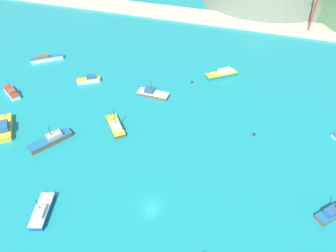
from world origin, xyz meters
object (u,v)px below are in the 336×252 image
at_px(fishing_boat_8, 222,74).
at_px(fishing_boat_5, 5,127).
at_px(fishing_boat_2, 89,80).
at_px(fishing_boat_15, 12,93).
at_px(fishing_boat_9, 46,58).
at_px(fishing_boat_4, 152,93).
at_px(fishing_boat_12, 42,211).
at_px(fishing_boat_7, 116,126).
at_px(buoy_0, 254,134).
at_px(fishing_boat_3, 51,140).
at_px(fishing_boat_10, 334,212).
at_px(buoy_1, 192,82).

bearing_deg(fishing_boat_8, fishing_boat_5, -135.59).
distance_m(fishing_boat_2, fishing_boat_15, 23.02).
relative_size(fishing_boat_5, fishing_boat_9, 1.03).
height_order(fishing_boat_4, fishing_boat_15, fishing_boat_4).
xyz_separation_m(fishing_boat_2, fishing_boat_12, (17.04, -45.85, -0.15)).
height_order(fishing_boat_4, fishing_boat_8, fishing_boat_4).
bearing_deg(fishing_boat_8, fishing_boat_7, -120.08).
bearing_deg(buoy_0, fishing_boat_7, -164.52).
xyz_separation_m(fishing_boat_3, fishing_boat_5, (-13.81, -0.13, 0.23)).
relative_size(fishing_boat_8, fishing_boat_12, 1.19).
height_order(fishing_boat_10, fishing_boat_12, fishing_boat_10).
bearing_deg(fishing_boat_12, buoy_0, 46.37).
bearing_deg(fishing_boat_3, fishing_boat_5, -179.45).
distance_m(fishing_boat_3, fishing_boat_15, 27.76).
height_order(fishing_boat_10, fishing_boat_15, fishing_boat_10).
bearing_deg(fishing_boat_8, fishing_boat_4, -133.69).
distance_m(fishing_boat_5, fishing_boat_8, 65.82).
relative_size(fishing_boat_12, buoy_1, 10.63).
bearing_deg(buoy_1, fishing_boat_4, -129.74).
relative_size(fishing_boat_7, buoy_0, 10.57).
relative_size(fishing_boat_2, fishing_boat_4, 0.75).
relative_size(fishing_boat_4, fishing_boat_5, 0.95).
bearing_deg(fishing_boat_12, fishing_boat_9, 126.15).
bearing_deg(fishing_boat_3, fishing_boat_8, 54.12).
xyz_separation_m(fishing_boat_3, fishing_boat_9, (-27.99, 35.56, 0.12)).
height_order(fishing_boat_12, buoy_1, fishing_boat_12).
distance_m(fishing_boat_10, fishing_boat_12, 56.74).
height_order(fishing_boat_4, fishing_boat_5, fishing_boat_4).
bearing_deg(fishing_boat_9, fishing_boat_7, -31.97).
relative_size(fishing_boat_5, buoy_1, 12.51).
relative_size(fishing_boat_3, fishing_boat_7, 1.24).
distance_m(fishing_boat_2, fishing_boat_12, 48.92).
height_order(fishing_boat_5, fishing_boat_10, fishing_boat_10).
height_order(fishing_boat_4, fishing_boat_9, fishing_boat_4).
distance_m(fishing_boat_8, fishing_boat_12, 67.57).
distance_m(fishing_boat_5, fishing_boat_12, 30.58).
distance_m(fishing_boat_2, buoy_1, 32.90).
distance_m(fishing_boat_3, buoy_1, 46.23).
bearing_deg(fishing_boat_7, fishing_boat_5, -158.50).
bearing_deg(fishing_boat_15, buoy_0, 4.84).
xyz_separation_m(fishing_boat_7, buoy_0, (34.46, 9.54, -0.61)).
xyz_separation_m(fishing_boat_7, fishing_boat_10, (52.00, -9.22, 0.06)).
xyz_separation_m(fishing_boat_8, fishing_boat_15, (-57.32, -32.15, -0.05)).
bearing_deg(fishing_boat_7, fishing_boat_9, 148.03).
bearing_deg(fishing_boat_15, buoy_1, 27.00).
xyz_separation_m(fishing_boat_2, buoy_0, (52.98, -8.15, -0.81)).
distance_m(fishing_boat_3, buoy_0, 51.01).
height_order(fishing_boat_5, fishing_boat_15, fishing_boat_15).
bearing_deg(fishing_boat_4, fishing_boat_12, -96.01).
relative_size(fishing_boat_4, fishing_boat_9, 0.98).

